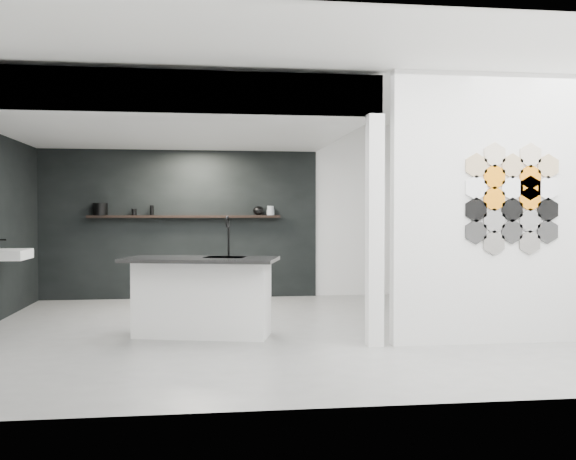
# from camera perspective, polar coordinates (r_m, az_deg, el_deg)

# --- Properties ---
(floor) EXTENTS (7.00, 6.00, 0.01)m
(floor) POSITION_cam_1_polar(r_m,az_deg,el_deg) (7.51, -0.47, -8.90)
(floor) COLOR slate
(partition_panel) EXTENTS (2.45, 0.15, 2.80)m
(partition_panel) POSITION_cam_1_polar(r_m,az_deg,el_deg) (7.06, 18.80, 1.81)
(partition_panel) COLOR silver
(partition_panel) RESTS_ON floor
(bay_clad_back) EXTENTS (4.40, 0.04, 2.35)m
(bay_clad_back) POSITION_cam_1_polar(r_m,az_deg,el_deg) (10.32, -9.66, 0.50)
(bay_clad_back) COLOR black
(bay_clad_back) RESTS_ON floor
(bulkhead) EXTENTS (4.40, 4.00, 0.40)m
(bulkhead) POSITION_cam_1_polar(r_m,az_deg,el_deg) (8.43, -10.25, 9.65)
(bulkhead) COLOR silver
(bulkhead) RESTS_ON corner_column
(corner_column) EXTENTS (0.16, 0.16, 2.35)m
(corner_column) POSITION_cam_1_polar(r_m,az_deg,el_deg) (6.56, 7.71, -0.06)
(corner_column) COLOR silver
(corner_column) RESTS_ON floor
(fascia_beam) EXTENTS (4.40, 0.16, 0.40)m
(fascia_beam) POSITION_cam_1_polar(r_m,az_deg,el_deg) (6.54, -11.10, 12.03)
(fascia_beam) COLOR silver
(fascia_beam) RESTS_ON corner_column
(wall_basin) EXTENTS (0.40, 0.60, 0.12)m
(wall_basin) POSITION_cam_1_polar(r_m,az_deg,el_deg) (8.48, -23.47, -2.01)
(wall_basin) COLOR silver
(wall_basin) RESTS_ON bay_clad_left
(display_shelf) EXTENTS (3.00, 0.15, 0.04)m
(display_shelf) POSITION_cam_1_polar(r_m,az_deg,el_deg) (10.21, -9.13, 1.19)
(display_shelf) COLOR black
(display_shelf) RESTS_ON bay_clad_back
(kitchen_island) EXTENTS (1.77, 1.11, 1.32)m
(kitchen_island) POSITION_cam_1_polar(r_m,az_deg,el_deg) (7.14, -7.61, -5.80)
(kitchen_island) COLOR silver
(kitchen_island) RESTS_ON floor
(stockpot) EXTENTS (0.26, 0.26, 0.19)m
(stockpot) POSITION_cam_1_polar(r_m,az_deg,el_deg) (10.33, -16.36, 1.79)
(stockpot) COLOR black
(stockpot) RESTS_ON display_shelf
(kettle) EXTENTS (0.21, 0.21, 0.14)m
(kettle) POSITION_cam_1_polar(r_m,az_deg,el_deg) (10.24, -2.64, 1.73)
(kettle) COLOR black
(kettle) RESTS_ON display_shelf
(glass_bowl) EXTENTS (0.16, 0.16, 0.09)m
(glass_bowl) POSITION_cam_1_polar(r_m,az_deg,el_deg) (10.25, -1.57, 1.57)
(glass_bowl) COLOR gray
(glass_bowl) RESTS_ON display_shelf
(glass_vase) EXTENTS (0.11, 0.11, 0.15)m
(glass_vase) POSITION_cam_1_polar(r_m,az_deg,el_deg) (10.25, -1.57, 1.74)
(glass_vase) COLOR gray
(glass_vase) RESTS_ON display_shelf
(bottle_dark) EXTENTS (0.06, 0.06, 0.15)m
(bottle_dark) POSITION_cam_1_polar(r_m,az_deg,el_deg) (10.23, -12.01, 1.72)
(bottle_dark) COLOR black
(bottle_dark) RESTS_ON display_shelf
(utensil_cup) EXTENTS (0.09, 0.09, 0.10)m
(utensil_cup) POSITION_cam_1_polar(r_m,az_deg,el_deg) (10.26, -13.52, 1.56)
(utensil_cup) COLOR black
(utensil_cup) RESTS_ON display_shelf
(hex_tile_cluster) EXTENTS (1.04, 0.02, 1.16)m
(hex_tile_cluster) POSITION_cam_1_polar(r_m,az_deg,el_deg) (7.00, 19.37, 2.67)
(hex_tile_cluster) COLOR #2D2D2D
(hex_tile_cluster) RESTS_ON partition_panel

